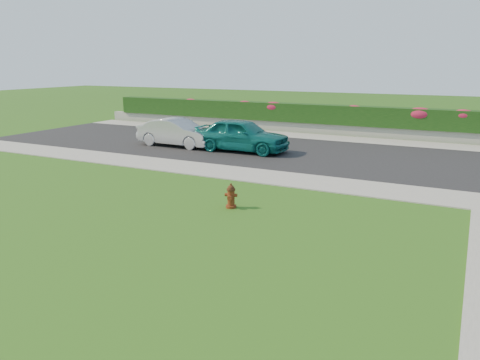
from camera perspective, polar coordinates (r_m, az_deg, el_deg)
The scene contains 15 objects.
ground at distance 9.54m, azimuth -14.68°, elevation -11.75°, with size 120.00×120.00×0.00m, color black.
street_far at distance 23.40m, azimuth -1.22°, elevation 4.09°, with size 26.00×8.00×0.04m, color black.
sidewalk_far at distance 19.80m, azimuth -10.63°, elevation 2.00°, with size 24.00×2.00×0.04m, color gray.
sidewalk_beyond at distance 26.55m, azimuth 11.63°, elevation 5.00°, with size 34.00×2.00×0.04m, color gray.
retaining_wall at distance 27.95m, azimuth 12.48°, elevation 5.98°, with size 34.00×0.40×0.60m, color gray.
hedge at distance 27.94m, azimuth 12.63°, elevation 7.73°, with size 32.00×0.90×1.10m, color black.
fire_hydrant at distance 13.50m, azimuth -1.11°, elevation -2.00°, with size 0.38×0.35×0.72m.
sedan_teal at distance 21.96m, azimuth 0.18°, elevation 5.51°, with size 1.82×4.51×1.54m, color #0C5C5A.
sedan_silver at distance 23.60m, azimuth -7.64°, elevation 5.77°, with size 1.44×4.14×1.36m, color #A4A7AC.
flower_clump_a at distance 32.04m, azimuth -6.03°, elevation 9.37°, with size 1.04×0.67×0.52m, color #B91F4D.
flower_clump_b at distance 30.04m, azimuth 0.57°, elevation 9.14°, with size 1.06×0.68×0.53m, color #B91F4D.
flower_clump_c at distance 29.22m, azimuth 4.10°, elevation 8.89°, with size 1.25×0.80×0.62m, color #B91F4D.
flower_clump_d at distance 27.68m, azimuth 13.75°, elevation 8.33°, with size 1.01×0.65×0.50m, color #B91F4D.
flower_clump_e at distance 27.10m, azimuth 21.07°, elevation 7.53°, with size 1.39×0.89×0.70m, color #B91F4D.
flower_clump_f at distance 26.96m, azimuth 25.55°, elevation 7.15°, with size 1.18×0.76×0.59m, color #B91F4D.
Camera 1 is at (5.86, -6.33, 4.08)m, focal length 35.00 mm.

